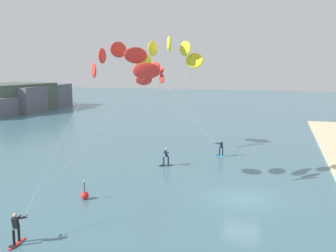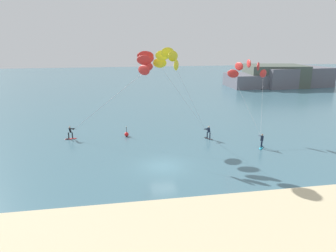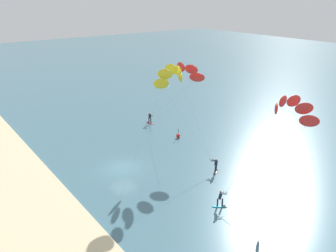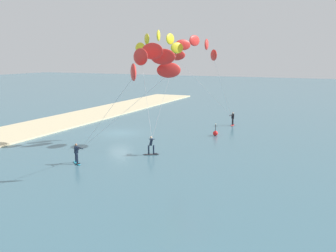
{
  "view_description": "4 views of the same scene",
  "coord_description": "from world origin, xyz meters",
  "views": [
    {
      "loc": [
        -25.49,
        -2.2,
        9.13
      ],
      "look_at": [
        2.03,
        5.95,
        4.55
      ],
      "focal_mm": 40.47,
      "sensor_mm": 36.0,
      "label": 1
    },
    {
      "loc": [
        -4.35,
        -27.85,
        11.95
      ],
      "look_at": [
        1.26,
        4.46,
        2.82
      ],
      "focal_mm": 32.89,
      "sensor_mm": 36.0,
      "label": 2
    },
    {
      "loc": [
        30.92,
        -16.85,
        18.31
      ],
      "look_at": [
        1.21,
        5.43,
        4.16
      ],
      "focal_mm": 37.31,
      "sensor_mm": 36.0,
      "label": 3
    },
    {
      "loc": [
        35.96,
        22.47,
        8.75
      ],
      "look_at": [
        3.04,
        7.47,
        1.93
      ],
      "focal_mm": 40.1,
      "sensor_mm": 36.0,
      "label": 4
    }
  ],
  "objects": [
    {
      "name": "distant_headland",
      "position": [
        41.28,
        50.44,
        2.24
      ],
      "size": [
        31.76,
        16.05,
        5.6
      ],
      "color": "slate",
      "rests_on": "ground"
    },
    {
      "name": "kitesurfer_far_out",
      "position": [
        1.67,
        5.78,
        9.66
      ],
      "size": [
        7.51,
        5.21,
        11.25
      ],
      "color": "#333338",
      "rests_on": "ground"
    },
    {
      "name": "ground_plane",
      "position": [
        0.0,
        0.0,
        0.0
      ],
      "size": [
        240.0,
        240.0,
        0.0
      ],
      "primitive_type": "plane",
      "color": "#426B7A"
    },
    {
      "name": "marker_buoy",
      "position": [
        -3.14,
        10.42,
        0.3
      ],
      "size": [
        0.56,
        0.56,
        1.38
      ],
      "color": "red",
      "rests_on": "ground"
    },
    {
      "name": "kitesurfer_mid_water",
      "position": [
        13.15,
        10.63,
        8.04
      ],
      "size": [
        5.45,
        9.49,
        9.58
      ],
      "color": "#23ADD1",
      "rests_on": "ground"
    },
    {
      "name": "kitesurfer_nearshore",
      "position": [
        -1.03,
        8.81,
        9.16
      ],
      "size": [
        11.5,
        5.96,
        10.79
      ],
      "color": "red",
      "rests_on": "ground"
    }
  ]
}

